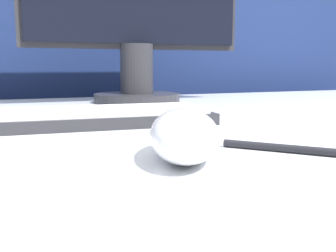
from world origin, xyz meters
name	(u,v)px	position (x,y,z in m)	size (l,w,h in m)	color
partition_panel	(58,96)	(0.00, 0.63, 0.73)	(5.00, 0.03, 1.46)	navy
computer_mouse_near	(184,135)	(0.01, -0.25, 0.76)	(0.10, 0.14, 0.05)	white
keyboard	(82,117)	(-0.03, -0.01, 0.75)	(0.38, 0.13, 0.02)	#28282D
pen	(291,149)	(0.12, -0.26, 0.74)	(0.10, 0.10, 0.01)	black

